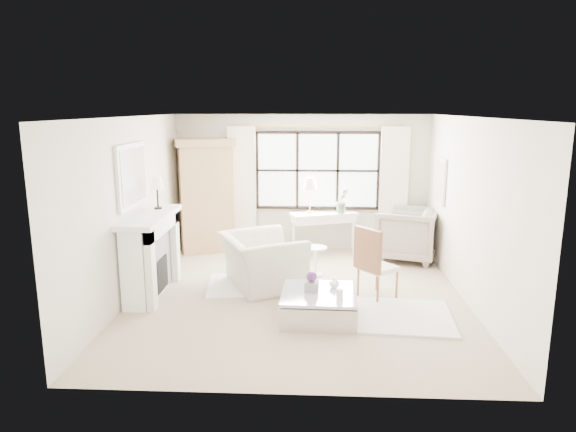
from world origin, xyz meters
The scene contains 32 objects.
floor centered at (0.00, 0.00, 0.00)m, with size 5.50×5.50×0.00m, color tan.
ceiling centered at (0.00, 0.00, 2.70)m, with size 5.50×5.50×0.00m, color white.
wall_back centered at (0.00, 2.75, 1.35)m, with size 5.00×5.00×0.00m, color beige.
wall_front centered at (0.00, -2.75, 1.35)m, with size 5.00×5.00×0.00m, color beige.
wall_left centered at (-2.50, 0.00, 1.35)m, with size 5.50×5.50×0.00m, color beige.
wall_right centered at (2.50, 0.00, 1.35)m, with size 5.50×5.50×0.00m, color white.
window_pane centered at (0.30, 2.73, 1.60)m, with size 2.40×0.02×1.50m, color silver.
window_frame centered at (0.30, 2.72, 1.60)m, with size 2.50×0.04×1.50m, color black, non-canonical shape.
curtain_rod centered at (0.30, 2.67, 2.47)m, with size 0.04×0.04×3.30m, color #AD813C.
curtain_left centered at (-1.20, 2.65, 1.24)m, with size 0.55×0.10×2.47m, color white.
curtain_right centered at (1.80, 2.65, 1.24)m, with size 0.55×0.10×2.47m, color silver.
fireplace centered at (-2.27, 0.00, 0.65)m, with size 0.58×1.66×1.26m.
mirror_frame centered at (-2.47, 0.00, 1.84)m, with size 0.05×1.15×0.95m, color white.
mirror_glass centered at (-2.44, 0.00, 1.84)m, with size 0.02×1.00×0.80m, color silver.
art_frame centered at (2.47, 1.70, 1.55)m, with size 0.04×0.62×0.82m, color silver.
art_canvas centered at (2.45, 1.70, 1.55)m, with size 0.01×0.52×0.72m, color beige.
mantel_lamp centered at (-2.23, 0.41, 1.65)m, with size 0.22×0.22×0.51m.
armoire centered at (-1.90, 2.48, 1.14)m, with size 1.29×1.03×2.24m.
console_table centered at (0.44, 2.48, 0.40)m, with size 1.38×0.86×0.80m.
console_lamp centered at (0.16, 2.48, 1.36)m, with size 0.28×0.28×0.69m.
orchid_plant centered at (0.79, 2.46, 1.04)m, with size 0.27×0.22×0.49m, color #59754E.
side_table centered at (0.27, 1.01, 0.33)m, with size 0.40×0.40×0.51m.
rug_left centered at (-0.65, 0.45, 0.01)m, with size 1.63×1.15×0.03m, color white.
rug_right centered at (1.29, -0.72, 0.02)m, with size 1.68×1.26×0.03m, color white.
club_armchair centered at (-0.59, 0.41, 0.42)m, with size 1.29×1.13×0.84m, color beige.
wingback_chair centered at (1.99, 2.05, 0.49)m, with size 1.05×1.08×0.99m, color gray.
french_chair centered at (1.19, 0.03, 0.31)m, with size 0.68×0.68×1.08m.
coffee_table centered at (0.31, -0.83, 0.18)m, with size 1.03×1.03×0.38m.
planter_box centered at (0.21, -0.79, 0.45)m, with size 0.18×0.18×0.13m, color gray.
planter_flowers centered at (0.21, -0.79, 0.58)m, with size 0.14×0.14×0.14m, color #552C6E.
pillar_candle centered at (0.58, -1.03, 0.44)m, with size 0.09×0.09×0.12m, color white.
coffee_vase centered at (0.52, -0.65, 0.45)m, with size 0.14×0.14×0.15m, color silver.
Camera 1 is at (0.21, -7.42, 2.84)m, focal length 32.00 mm.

